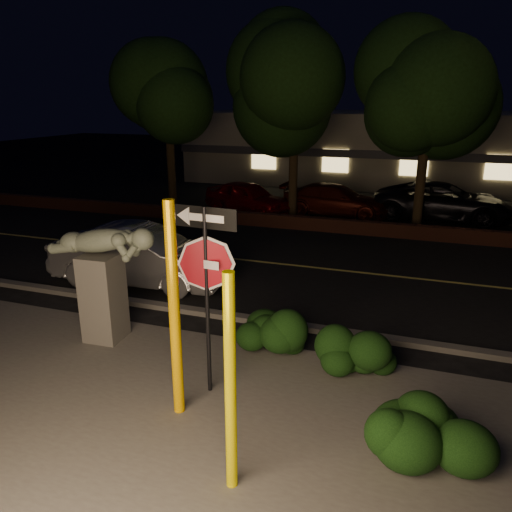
{
  "coord_description": "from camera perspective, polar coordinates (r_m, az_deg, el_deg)",
  "views": [
    {
      "loc": [
        2.77,
        -6.66,
        4.76
      ],
      "look_at": [
        -0.5,
        2.76,
        1.6
      ],
      "focal_mm": 35.0,
      "sensor_mm": 36.0,
      "label": 1
    }
  ],
  "objects": [
    {
      "name": "hedge_right",
      "position": [
        9.18,
        11.48,
        -10.36
      ],
      "size": [
        1.76,
        1.33,
        1.02
      ],
      "primitive_type": "ellipsoid",
      "rotation": [
        0.0,
        0.0,
        -0.36
      ],
      "color": "black",
      "rests_on": "ground"
    },
    {
      "name": "ground",
      "position": [
        17.55,
        9.31,
        1.6
      ],
      "size": [
        90.0,
        90.0,
        0.0
      ],
      "primitive_type": "plane",
      "color": "black",
      "rests_on": "ground"
    },
    {
      "name": "hedge_center",
      "position": [
        9.85,
        0.67,
        -8.25
      ],
      "size": [
        1.87,
        1.04,
        0.93
      ],
      "primitive_type": "ellipsoid",
      "rotation": [
        0.0,
        0.0,
        -0.11
      ],
      "color": "black",
      "rests_on": "ground"
    },
    {
      "name": "tree_far_b",
      "position": [
        20.59,
        4.55,
        21.12
      ],
      "size": [
        5.2,
        5.2,
        8.41
      ],
      "color": "black",
      "rests_on": "ground"
    },
    {
      "name": "hedge_far_right",
      "position": [
        7.5,
        18.99,
        -17.71
      ],
      "size": [
        1.79,
        1.42,
        1.09
      ],
      "primitive_type": "ellipsoid",
      "rotation": [
        0.0,
        0.0,
        -0.31
      ],
      "color": "black",
      "rests_on": "ground"
    },
    {
      "name": "parking_lot",
      "position": [
        24.29,
        12.26,
        5.88
      ],
      "size": [
        40.0,
        12.0,
        0.01
      ],
      "primitive_type": "cube",
      "color": "black",
      "rests_on": "ground"
    },
    {
      "name": "tree_far_c",
      "position": [
        19.48,
        19.43,
        19.29
      ],
      "size": [
        4.8,
        4.8,
        7.84
      ],
      "color": "black",
      "rests_on": "ground"
    },
    {
      "name": "parked_car_darkred",
      "position": [
        21.46,
        9.08,
        6.33
      ],
      "size": [
        4.63,
        2.08,
        1.32
      ],
      "primitive_type": "imported",
      "rotation": [
        0.0,
        0.0,
        1.52
      ],
      "color": "#451009",
      "rests_on": "ground"
    },
    {
      "name": "parked_car_dark",
      "position": [
        21.79,
        20.6,
        5.86
      ],
      "size": [
        5.55,
        2.81,
        1.51
      ],
      "primitive_type": "imported",
      "rotation": [
        0.0,
        0.0,
        1.51
      ],
      "color": "black",
      "rests_on": "ground"
    },
    {
      "name": "brick_wall",
      "position": [
        18.72,
        10.06,
        3.36
      ],
      "size": [
        40.0,
        0.35,
        0.5
      ],
      "primitive_type": "cube",
      "color": "#4A2317",
      "rests_on": "ground"
    },
    {
      "name": "silver_sedan",
      "position": [
        13.55,
        -13.08,
        0.01
      ],
      "size": [
        4.8,
        1.89,
        1.56
      ],
      "primitive_type": "imported",
      "rotation": [
        0.0,
        0.0,
        1.62
      ],
      "color": "#B3B4B8",
      "rests_on": "ground"
    },
    {
      "name": "patio",
      "position": [
        7.89,
        -5.9,
        -19.53
      ],
      "size": [
        14.0,
        6.0,
        0.02
      ],
      "primitive_type": "cube",
      "color": "#4C4944",
      "rests_on": "ground"
    },
    {
      "name": "tree_far_a",
      "position": [
        22.43,
        -10.14,
        18.8
      ],
      "size": [
        4.6,
        4.6,
        7.43
      ],
      "color": "black",
      "rests_on": "ground"
    },
    {
      "name": "yellow_pole_left",
      "position": [
        7.57,
        -9.3,
        -6.38
      ],
      "size": [
        0.17,
        0.17,
        3.42
      ],
      "primitive_type": "cylinder",
      "color": "#FBB700",
      "rests_on": "ground"
    },
    {
      "name": "yellow_pole_right",
      "position": [
        6.19,
        -2.94,
        -14.64
      ],
      "size": [
        0.15,
        0.15,
        2.92
      ],
      "primitive_type": "cylinder",
      "color": "#ECDD00",
      "rests_on": "ground"
    },
    {
      "name": "parked_car_red",
      "position": [
        21.66,
        -0.95,
        6.72
      ],
      "size": [
        4.32,
        2.93,
        1.36
      ],
      "primitive_type": "imported",
      "rotation": [
        0.0,
        0.0,
        1.21
      ],
      "color": "maroon",
      "rests_on": "ground"
    },
    {
      "name": "building",
      "position": [
        31.89,
        14.39,
        12.07
      ],
      "size": [
        22.0,
        10.2,
        4.0
      ],
      "color": "slate",
      "rests_on": "ground"
    },
    {
      "name": "sculpture",
      "position": [
        10.35,
        -17.14,
        -1.6
      ],
      "size": [
        2.27,
        0.74,
        2.43
      ],
      "rotation": [
        0.0,
        0.0,
        0.05
      ],
      "color": "#4C4944",
      "rests_on": "ground"
    },
    {
      "name": "curb",
      "position": [
        11.01,
        2.7,
        -7.72
      ],
      "size": [
        80.0,
        0.25,
        0.12
      ],
      "primitive_type": "cube",
      "color": "#4C4944",
      "rests_on": "ground"
    },
    {
      "name": "signpost",
      "position": [
        7.86,
        -5.73,
        -0.96
      ],
      "size": [
        1.08,
        0.14,
        3.19
      ],
      "rotation": [
        0.0,
        0.0,
        -0.08
      ],
      "color": "black",
      "rests_on": "ground"
    },
    {
      "name": "lane_marking",
      "position": [
        14.72,
        7.25,
        -1.36
      ],
      "size": [
        80.0,
        0.12,
        0.0
      ],
      "primitive_type": "cube",
      "color": "#C7B74F",
      "rests_on": "road"
    },
    {
      "name": "road",
      "position": [
        14.73,
        7.24,
        -1.41
      ],
      "size": [
        80.0,
        8.0,
        0.01
      ],
      "primitive_type": "cube",
      "color": "black",
      "rests_on": "ground"
    }
  ]
}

